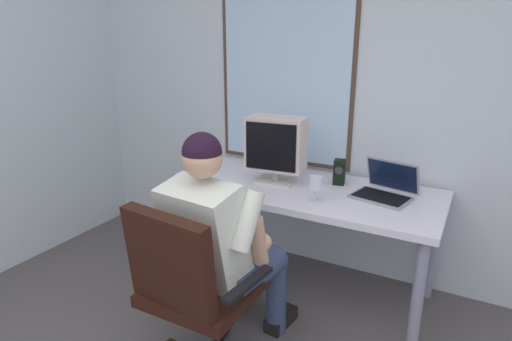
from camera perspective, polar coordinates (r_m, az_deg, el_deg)
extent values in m
cube|color=silver|center=(2.98, 15.39, 10.65)|extent=(4.75, 0.06, 2.70)
cube|color=#4C3828|center=(3.14, 3.88, 12.08)|extent=(1.02, 0.01, 1.24)
cube|color=silver|center=(3.14, 3.85, 12.08)|extent=(0.96, 0.02, 1.18)
cylinder|color=gray|center=(3.05, -9.65, -8.51)|extent=(0.06, 0.06, 0.70)
cylinder|color=gray|center=(2.53, 20.60, -15.52)|extent=(0.06, 0.06, 0.70)
cylinder|color=gray|center=(3.51, -3.52, -4.67)|extent=(0.06, 0.06, 0.70)
cylinder|color=gray|center=(3.06, 22.34, -9.59)|extent=(0.06, 0.06, 0.70)
cube|color=white|center=(2.79, 6.60, -2.65)|extent=(1.69, 0.76, 0.04)
cylinder|color=#3F3F44|center=(2.39, -6.70, -20.01)|extent=(0.05, 0.05, 0.42)
cube|color=black|center=(2.26, -6.91, -15.40)|extent=(0.50, 0.50, 0.06)
cube|color=black|center=(1.99, -11.47, -11.83)|extent=(0.49, 0.16, 0.46)
cube|color=black|center=(2.04, -1.10, -14.82)|extent=(0.09, 0.36, 0.02)
cube|color=black|center=(2.36, -12.10, -10.47)|extent=(0.09, 0.36, 0.02)
cylinder|color=#323E5E|center=(2.31, 0.01, -13.45)|extent=(0.19, 0.42, 0.15)
cylinder|color=#323E5E|center=(2.59, 2.68, -16.12)|extent=(0.12, 0.12, 0.49)
cube|color=black|center=(2.75, 3.32, -19.06)|extent=(0.13, 0.25, 0.08)
cylinder|color=#323E5E|center=(2.48, -6.21, -11.21)|extent=(0.19, 0.42, 0.15)
cylinder|color=#323E5E|center=(2.74, -3.18, -14.00)|extent=(0.12, 0.12, 0.49)
cube|color=black|center=(2.90, -2.35, -16.93)|extent=(0.13, 0.25, 0.08)
cube|color=silver|center=(2.13, -6.74, -8.43)|extent=(0.41, 0.35, 0.56)
sphere|color=tan|center=(1.99, -7.14, 1.60)|extent=(0.19, 0.19, 0.19)
sphere|color=black|center=(1.99, -7.17, 2.44)|extent=(0.19, 0.19, 0.19)
cylinder|color=silver|center=(2.00, -1.09, -6.71)|extent=(0.11, 0.22, 0.29)
cylinder|color=tan|center=(2.12, 0.34, -9.28)|extent=(0.09, 0.14, 0.27)
sphere|color=tan|center=(2.16, 0.93, -9.51)|extent=(0.09, 0.09, 0.09)
cylinder|color=silver|center=(2.26, -10.24, -3.99)|extent=(0.11, 0.21, 0.29)
cylinder|color=tan|center=(2.37, -7.80, -4.03)|extent=(0.10, 0.21, 0.26)
sphere|color=tan|center=(2.41, -6.42, -1.94)|extent=(0.09, 0.09, 0.09)
cube|color=beige|center=(2.86, 2.63, -1.39)|extent=(0.26, 0.22, 0.02)
cylinder|color=beige|center=(2.85, 2.64, -0.47)|extent=(0.04, 0.04, 0.08)
cube|color=beige|center=(2.79, 2.70, 3.64)|extent=(0.39, 0.24, 0.34)
cube|color=black|center=(2.69, 1.95, 3.13)|extent=(0.33, 0.04, 0.30)
cube|color=gray|center=(2.68, 16.19, -3.50)|extent=(0.37, 0.29, 0.02)
cube|color=black|center=(2.68, 16.20, -3.30)|extent=(0.33, 0.25, 0.00)
cube|color=gray|center=(2.77, 17.68, -0.58)|extent=(0.34, 0.15, 0.20)
cube|color=#0F1933|center=(2.77, 17.60, -0.68)|extent=(0.31, 0.13, 0.18)
cylinder|color=silver|center=(2.57, 7.80, -4.03)|extent=(0.07, 0.07, 0.00)
cylinder|color=silver|center=(2.55, 7.83, -3.18)|extent=(0.01, 0.01, 0.08)
cylinder|color=silver|center=(2.53, 7.90, -1.58)|extent=(0.08, 0.08, 0.07)
cylinder|color=maroon|center=(2.54, 7.88, -2.16)|extent=(0.07, 0.07, 0.02)
cube|color=black|center=(2.86, 10.99, -0.20)|extent=(0.09, 0.09, 0.16)
cylinder|color=#333338|center=(2.81, 10.91, 0.01)|extent=(0.05, 0.02, 0.05)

